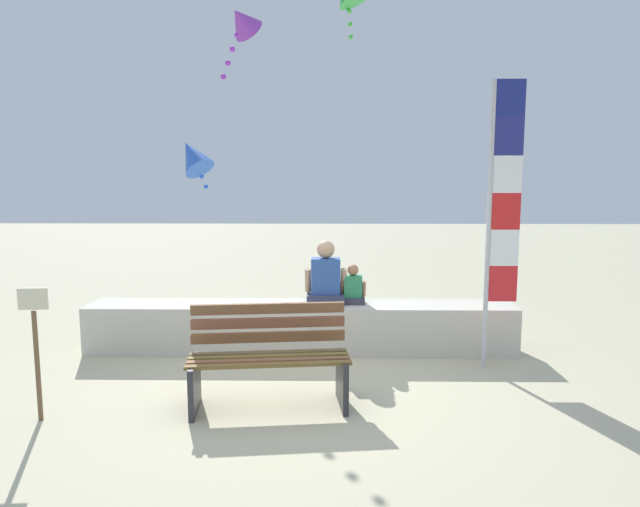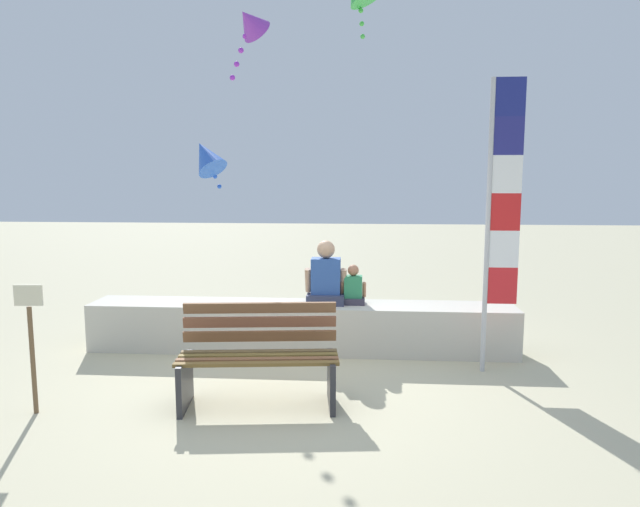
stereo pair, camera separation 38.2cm
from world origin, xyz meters
TOP-DOWN VIEW (x-y plane):
  - ground_plane at (0.00, 0.00)m, footprint 40.00×40.00m
  - seawall_ledge at (0.00, 1.16)m, footprint 5.00×0.61m
  - park_bench at (-0.21, -0.46)m, footprint 1.48×0.76m
  - person_adult at (0.29, 1.20)m, footprint 0.49×0.36m
  - person_child at (0.62, 1.20)m, footprint 0.30×0.22m
  - flag_banner at (2.10, 0.56)m, footprint 0.35×0.05m
  - kite_blue at (-2.06, 4.63)m, footprint 0.95×0.88m
  - kite_purple at (-0.90, 2.91)m, footprint 0.70×0.71m
  - sign_post at (-2.11, -0.83)m, footprint 0.24×0.04m

SIDE VIEW (x-z plane):
  - ground_plane at x=0.00m, z-range 0.00..0.00m
  - seawall_ledge at x=0.00m, z-range 0.00..0.56m
  - park_bench at x=-0.21m, z-range -0.04..0.85m
  - sign_post at x=-2.11m, z-range 0.11..1.25m
  - person_child at x=0.62m, z-range 0.51..0.98m
  - person_adult at x=0.29m, z-range 0.48..1.23m
  - flag_banner at x=2.10m, z-range 0.22..3.25m
  - kite_blue at x=-2.06m, z-range 1.93..2.91m
  - kite_purple at x=-0.90m, z-range 3.69..4.74m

